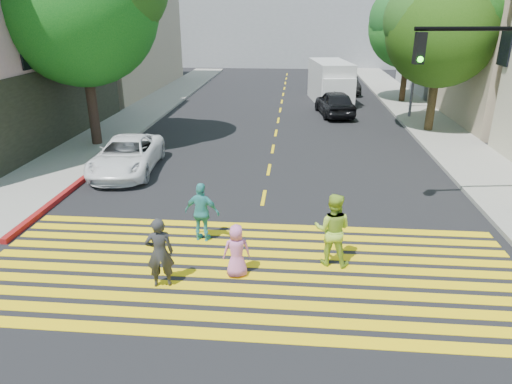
# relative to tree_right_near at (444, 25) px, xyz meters

# --- Properties ---
(ground) EXTENTS (120.00, 120.00, 0.00)m
(ground) POSITION_rel_tree_right_near_xyz_m (-8.09, -15.86, -5.35)
(ground) COLOR black
(sidewalk_left) EXTENTS (3.00, 40.00, 0.15)m
(sidewalk_left) POSITION_rel_tree_right_near_xyz_m (-16.59, 6.14, -5.28)
(sidewalk_left) COLOR gray
(sidewalk_left) RESTS_ON ground
(sidewalk_right) EXTENTS (3.00, 60.00, 0.15)m
(sidewalk_right) POSITION_rel_tree_right_near_xyz_m (0.41, -0.86, -5.28)
(sidewalk_right) COLOR gray
(sidewalk_right) RESTS_ON ground
(curb_red) EXTENTS (0.20, 8.00, 0.16)m
(curb_red) POSITION_rel_tree_right_near_xyz_m (-14.99, -9.86, -5.27)
(curb_red) COLOR maroon
(curb_red) RESTS_ON ground
(crosswalk) EXTENTS (13.40, 5.30, 0.01)m
(crosswalk) POSITION_rel_tree_right_near_xyz_m (-8.09, -14.59, -5.35)
(crosswalk) COLOR yellow
(crosswalk) RESTS_ON ground
(lane_line) EXTENTS (0.12, 34.40, 0.01)m
(lane_line) POSITION_rel_tree_right_near_xyz_m (-8.09, 6.64, -5.35)
(lane_line) COLOR yellow
(lane_line) RESTS_ON ground
(building_left_tan) EXTENTS (12.00, 16.00, 10.00)m
(building_left_tan) POSITION_rel_tree_right_near_xyz_m (-24.09, 12.14, -0.35)
(building_left_tan) COLOR tan
(building_left_tan) RESTS_ON ground
(building_right_grey) EXTENTS (10.00, 10.00, 10.00)m
(building_right_grey) POSITION_rel_tree_right_near_xyz_m (6.91, 14.14, -0.35)
(building_right_grey) COLOR gray
(building_right_grey) RESTS_ON ground
(backdrop_block) EXTENTS (30.00, 8.00, 12.00)m
(backdrop_block) POSITION_rel_tree_right_near_xyz_m (-8.09, 32.14, 0.65)
(backdrop_block) COLOR gray
(backdrop_block) RESTS_ON ground
(tree_right_near) EXTENTS (6.93, 6.63, 7.91)m
(tree_right_near) POSITION_rel_tree_right_near_xyz_m (0.00, 0.00, 0.00)
(tree_right_near) COLOR black
(tree_right_near) RESTS_ON ground
(tree_right_far) EXTENTS (6.86, 6.72, 7.90)m
(tree_right_far) POSITION_rel_tree_right_near_xyz_m (0.32, 8.42, -0.02)
(tree_right_far) COLOR black
(tree_right_far) RESTS_ON ground
(pedestrian_man) EXTENTS (0.71, 0.56, 1.72)m
(pedestrian_man) POSITION_rel_tree_right_near_xyz_m (-10.07, -15.44, -4.49)
(pedestrian_man) COLOR #292A2C
(pedestrian_man) RESTS_ON ground
(pedestrian_woman) EXTENTS (1.03, 0.87, 1.89)m
(pedestrian_woman) POSITION_rel_tree_right_near_xyz_m (-6.08, -14.08, -4.40)
(pedestrian_woman) COLOR #A1C838
(pedestrian_woman) RESTS_ON ground
(pedestrian_child) EXTENTS (0.73, 0.56, 1.34)m
(pedestrian_child) POSITION_rel_tree_right_near_xyz_m (-8.38, -14.85, -4.68)
(pedestrian_child) COLOR #D06FAF
(pedestrian_child) RESTS_ON ground
(pedestrian_extra) EXTENTS (1.05, 0.58, 1.69)m
(pedestrian_extra) POSITION_rel_tree_right_near_xyz_m (-9.55, -13.11, -4.51)
(pedestrian_extra) COLOR teal
(pedestrian_extra) RESTS_ON ground
(white_sedan) EXTENTS (2.63, 4.99, 1.34)m
(white_sedan) POSITION_rel_tree_right_near_xyz_m (-13.69, -7.56, -4.68)
(white_sedan) COLOR white
(white_sedan) RESTS_ON ground
(dark_car_near) EXTENTS (2.46, 4.75, 1.54)m
(dark_car_near) POSITION_rel_tree_right_near_xyz_m (-4.72, 3.81, -4.58)
(dark_car_near) COLOR black
(dark_car_near) RESTS_ON ground
(silver_car) EXTENTS (2.21, 5.04, 1.44)m
(silver_car) POSITION_rel_tree_right_near_xyz_m (-4.32, 12.48, -4.63)
(silver_car) COLOR gray
(silver_car) RESTS_ON ground
(dark_car_parked) EXTENTS (1.86, 4.39, 1.41)m
(dark_car_parked) POSITION_rel_tree_right_near_xyz_m (-3.22, 12.13, -4.65)
(dark_car_parked) COLOR black
(dark_car_parked) RESTS_ON ground
(white_van) EXTENTS (2.96, 6.11, 2.77)m
(white_van) POSITION_rel_tree_right_near_xyz_m (-4.71, 8.12, -4.04)
(white_van) COLOR silver
(white_van) RESTS_ON ground
(traffic_signal) EXTENTS (4.03, 0.86, 5.93)m
(traffic_signal) POSITION_rel_tree_right_near_xyz_m (-1.16, -10.74, -1.51)
(traffic_signal) COLOR black
(traffic_signal) RESTS_ON ground
(street_lamp) EXTENTS (1.92, 0.51, 8.52)m
(street_lamp) POSITION_rel_tree_right_near_xyz_m (-0.52, 3.23, -0.46)
(street_lamp) COLOR #5A5967
(street_lamp) RESTS_ON ground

